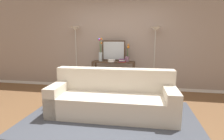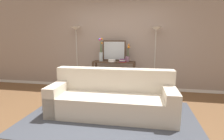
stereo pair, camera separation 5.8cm
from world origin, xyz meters
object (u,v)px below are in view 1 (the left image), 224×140
object	(u,v)px
floor_lamp_left	(76,40)
wall_mirror	(114,51)
floor_lamp_right	(155,42)
fruit_bowl	(111,61)
vase_tall_flowers	(100,52)
vase_short_flowers	(127,55)
book_stack	(122,61)
book_row_under_console	(104,89)
console_table	(114,71)
couch	(113,99)

from	to	relation	value
floor_lamp_left	wall_mirror	bearing A→B (deg)	2.90
floor_lamp_right	fruit_bowl	distance (m)	1.26
vase_tall_flowers	floor_lamp_left	bearing A→B (deg)	172.48
vase_short_flowers	book_stack	bearing A→B (deg)	-135.39
book_row_under_console	console_table	bearing A→B (deg)	0.00
console_table	floor_lamp_left	bearing A→B (deg)	175.40
fruit_bowl	wall_mirror	bearing A→B (deg)	85.82
console_table	couch	bearing A→B (deg)	-81.30
book_stack	vase_tall_flowers	bearing A→B (deg)	171.91
vase_short_flowers	fruit_bowl	size ratio (longest dim) A/B	2.43
console_table	vase_short_flowers	bearing A→B (deg)	4.12
console_table	wall_mirror	size ratio (longest dim) A/B	1.78
fruit_bowl	couch	bearing A→B (deg)	-78.93
fruit_bowl	vase_short_flowers	bearing A→B (deg)	17.81
console_table	vase_tall_flowers	xyz separation A→B (m)	(-0.37, -0.01, 0.53)
fruit_bowl	book_row_under_console	xyz separation A→B (m)	(-0.25, 0.11, -0.84)
couch	vase_tall_flowers	world-z (taller)	vase_tall_flowers
console_table	vase_short_flowers	distance (m)	0.59
vase_short_flowers	book_stack	world-z (taller)	vase_short_flowers
console_table	vase_short_flowers	xyz separation A→B (m)	(0.38, 0.03, 0.45)
console_table	book_stack	size ratio (longest dim) A/B	6.07
floor_lamp_right	couch	bearing A→B (deg)	-119.58
couch	vase_short_flowers	world-z (taller)	vase_short_flowers
book_stack	book_row_under_console	bearing A→B (deg)	169.84
couch	fruit_bowl	distance (m)	1.48
vase_tall_flowers	fruit_bowl	bearing A→B (deg)	-16.73
vase_tall_flowers	vase_short_flowers	size ratio (longest dim) A/B	1.32
book_stack	floor_lamp_right	bearing A→B (deg)	12.44
wall_mirror	vase_tall_flowers	bearing A→B (deg)	-155.91
couch	floor_lamp_right	world-z (taller)	floor_lamp_right
vase_tall_flowers	book_stack	xyz separation A→B (m)	(0.62, -0.09, -0.22)
wall_mirror	book_stack	size ratio (longest dim) A/B	3.40
couch	floor_lamp_right	size ratio (longest dim) A/B	1.37
fruit_bowl	book_stack	xyz separation A→B (m)	(0.29, 0.01, 0.00)
couch	vase_short_flowers	size ratio (longest dim) A/B	5.07
console_table	fruit_bowl	distance (m)	0.33
console_table	wall_mirror	bearing A→B (deg)	98.76
couch	vase_tall_flowers	size ratio (longest dim) A/B	3.83
vase_tall_flowers	fruit_bowl	xyz separation A→B (m)	(0.33, -0.10, -0.22)
wall_mirror	fruit_bowl	bearing A→B (deg)	-94.18
couch	floor_lamp_right	xyz separation A→B (m)	(0.87, 1.54, 1.08)
book_stack	book_row_under_console	size ratio (longest dim) A/B	0.53
console_table	floor_lamp_left	world-z (taller)	floor_lamp_left
vase_tall_flowers	wall_mirror	bearing A→B (deg)	24.09
couch	wall_mirror	size ratio (longest dim) A/B	3.75
vase_tall_flowers	book_stack	size ratio (longest dim) A/B	3.33
wall_mirror	vase_tall_flowers	distance (m)	0.38
book_row_under_console	book_stack	bearing A→B (deg)	-10.16
book_stack	wall_mirror	bearing A→B (deg)	138.51
floor_lamp_right	vase_tall_flowers	xyz separation A→B (m)	(-1.46, -0.10, -0.29)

